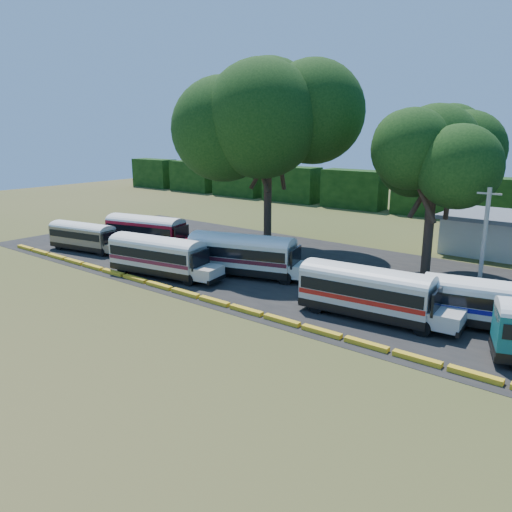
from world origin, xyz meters
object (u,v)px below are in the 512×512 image
Objects in this scene: bus_beige at (84,235)px; bus_cream_west at (159,254)px; tree_west at (268,113)px; bus_red at (147,230)px; bus_white_red at (369,290)px.

bus_cream_west is at bearing -15.40° from bus_beige.
tree_west is (14.62, 11.96, 12.10)m from bus_beige.
tree_west is (1.58, 13.20, 11.84)m from bus_cream_west.
bus_red reaches higher than bus_beige.
bus_red is at bearing 166.30° from bus_white_red.
bus_beige is 0.48× the size of tree_west.
bus_white_red reaches higher than bus_cream_west.
bus_beige is 0.86× the size of bus_cream_west.
bus_beige is at bearing 176.30° from bus_white_red.
bus_cream_west is 1.00× the size of bus_white_red.
tree_west is (10.49, 7.06, 11.81)m from bus_red.
bus_red is at bearing 39.95° from bus_beige.
bus_beige is 0.85× the size of bus_white_red.
tree_west is at bearing 141.29° from bus_white_red.
bus_white_red is at bearing -2.88° from bus_cream_west.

